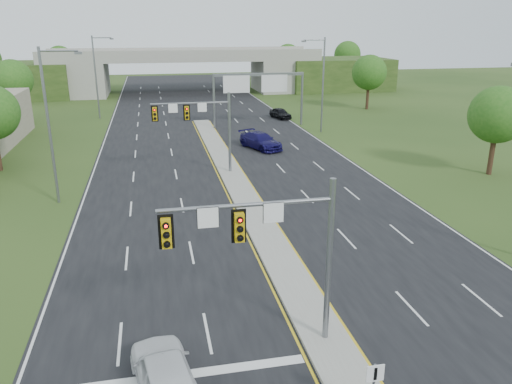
{
  "coord_description": "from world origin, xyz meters",
  "views": [
    {
      "loc": [
        -6.39,
        -16.62,
        12.39
      ],
      "look_at": [
        -0.68,
        10.65,
        3.0
      ],
      "focal_mm": 35.0,
      "sensor_mm": 36.0,
      "label": 1
    }
  ],
  "objects_px": {
    "signal_mast_far": "(203,121)",
    "car_white": "(165,375)",
    "car_far_c": "(280,113)",
    "car_far_b": "(261,141)",
    "signal_mast_near": "(273,241)",
    "sign_gantry": "(258,85)",
    "overpass": "(184,74)",
    "keep_right_sign": "(374,383)"
  },
  "relations": [
    {
      "from": "signal_mast_far",
      "to": "car_far_c",
      "type": "bearing_deg",
      "value": 62.13
    },
    {
      "from": "sign_gantry",
      "to": "car_white",
      "type": "relative_size",
      "value": 2.34
    },
    {
      "from": "signal_mast_near",
      "to": "keep_right_sign",
      "type": "xyz_separation_m",
      "value": [
        2.26,
        -4.45,
        -3.21
      ]
    },
    {
      "from": "car_far_c",
      "to": "signal_mast_far",
      "type": "bearing_deg",
      "value": -132.14
    },
    {
      "from": "overpass",
      "to": "car_far_c",
      "type": "height_order",
      "value": "overpass"
    },
    {
      "from": "sign_gantry",
      "to": "car_white",
      "type": "xyz_separation_m",
      "value": [
        -13.22,
        -46.85,
        -4.38
      ]
    },
    {
      "from": "keep_right_sign",
      "to": "car_far_b",
      "type": "xyz_separation_m",
      "value": [
        4.54,
        37.77,
        -0.67
      ]
    },
    {
      "from": "signal_mast_far",
      "to": "overpass",
      "type": "relative_size",
      "value": 0.09
    },
    {
      "from": "sign_gantry",
      "to": "car_far_c",
      "type": "xyz_separation_m",
      "value": [
        4.32,
        5.09,
        -4.52
      ]
    },
    {
      "from": "signal_mast_far",
      "to": "overpass",
      "type": "height_order",
      "value": "overpass"
    },
    {
      "from": "signal_mast_near",
      "to": "overpass",
      "type": "xyz_separation_m",
      "value": [
        2.26,
        80.07,
        -1.17
      ]
    },
    {
      "from": "signal_mast_near",
      "to": "car_white",
      "type": "relative_size",
      "value": 1.42
    },
    {
      "from": "signal_mast_far",
      "to": "overpass",
      "type": "distance_m",
      "value": 55.13
    },
    {
      "from": "keep_right_sign",
      "to": "car_far_c",
      "type": "distance_m",
      "value": 55.64
    },
    {
      "from": "signal_mast_near",
      "to": "overpass",
      "type": "relative_size",
      "value": 0.09
    },
    {
      "from": "car_white",
      "to": "car_far_c",
      "type": "distance_m",
      "value": 54.82
    },
    {
      "from": "signal_mast_near",
      "to": "car_far_b",
      "type": "xyz_separation_m",
      "value": [
        6.8,
        33.32,
        -3.88
      ]
    },
    {
      "from": "keep_right_sign",
      "to": "car_far_b",
      "type": "bearing_deg",
      "value": 83.15
    },
    {
      "from": "signal_mast_far",
      "to": "car_far_b",
      "type": "distance_m",
      "value": 11.43
    },
    {
      "from": "car_far_b",
      "to": "car_far_c",
      "type": "distance_m",
      "value": 17.97
    },
    {
      "from": "signal_mast_near",
      "to": "signal_mast_far",
      "type": "xyz_separation_m",
      "value": [
        0.0,
        25.0,
        0.0
      ]
    },
    {
      "from": "car_far_c",
      "to": "sign_gantry",
      "type": "bearing_deg",
      "value": -144.56
    },
    {
      "from": "sign_gantry",
      "to": "car_far_c",
      "type": "height_order",
      "value": "sign_gantry"
    },
    {
      "from": "signal_mast_near",
      "to": "signal_mast_far",
      "type": "bearing_deg",
      "value": 90.0
    },
    {
      "from": "signal_mast_near",
      "to": "car_far_c",
      "type": "distance_m",
      "value": 51.97
    },
    {
      "from": "overpass",
      "to": "car_white",
      "type": "xyz_separation_m",
      "value": [
        -6.54,
        -81.93,
        -2.69
      ]
    },
    {
      "from": "overpass",
      "to": "sign_gantry",
      "type": "bearing_deg",
      "value": -79.21
    },
    {
      "from": "signal_mast_far",
      "to": "car_white",
      "type": "distance_m",
      "value": 27.47
    },
    {
      "from": "keep_right_sign",
      "to": "car_white",
      "type": "bearing_deg",
      "value": 158.32
    },
    {
      "from": "keep_right_sign",
      "to": "car_white",
      "type": "height_order",
      "value": "keep_right_sign"
    },
    {
      "from": "sign_gantry",
      "to": "car_white",
      "type": "height_order",
      "value": "sign_gantry"
    },
    {
      "from": "car_far_b",
      "to": "car_far_c",
      "type": "bearing_deg",
      "value": 46.19
    },
    {
      "from": "signal_mast_near",
      "to": "signal_mast_far",
      "type": "height_order",
      "value": "same"
    },
    {
      "from": "overpass",
      "to": "car_far_c",
      "type": "distance_m",
      "value": 32.07
    },
    {
      "from": "car_far_c",
      "to": "car_white",
      "type": "bearing_deg",
      "value": -122.94
    },
    {
      "from": "keep_right_sign",
      "to": "sign_gantry",
      "type": "xyz_separation_m",
      "value": [
        6.68,
        49.45,
        3.72
      ]
    },
    {
      "from": "sign_gantry",
      "to": "overpass",
      "type": "relative_size",
      "value": 0.14
    },
    {
      "from": "signal_mast_far",
      "to": "sign_gantry",
      "type": "bearing_deg",
      "value": 65.89
    },
    {
      "from": "signal_mast_far",
      "to": "sign_gantry",
      "type": "xyz_separation_m",
      "value": [
        8.95,
        19.99,
        0.51
      ]
    },
    {
      "from": "signal_mast_far",
      "to": "car_white",
      "type": "relative_size",
      "value": 1.42
    },
    {
      "from": "car_white",
      "to": "car_far_c",
      "type": "xyz_separation_m",
      "value": [
        17.54,
        51.94,
        -0.14
      ]
    },
    {
      "from": "car_far_b",
      "to": "signal_mast_far",
      "type": "bearing_deg",
      "value": -152.01
    }
  ]
}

